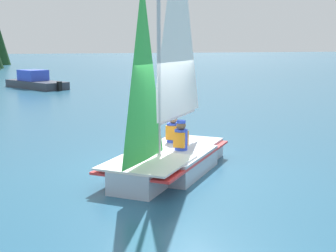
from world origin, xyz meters
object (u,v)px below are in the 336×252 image
Objects in this scene: sailor_helm at (181,143)px; sailor_crew at (173,136)px; sailboat_main at (169,137)px; motorboat_distant at (36,82)px.

sailor_crew is (0.89, -0.11, -0.01)m from sailor_helm.
sailboat_main is 22.29m from motorboat_distant.
sailor_crew is at bearing -145.88° from sailor_helm.
sailor_crew is 0.22× the size of motorboat_distant.
sailor_crew is at bearing 157.70° from motorboat_distant.
sailboat_main is 1.14× the size of motorboat_distant.
sailboat_main reaches higher than sailor_crew.
sailor_helm is 0.22× the size of motorboat_distant.
sailboat_main is at bearing 156.34° from motorboat_distant.
motorboat_distant is (22.21, 1.82, -0.40)m from sailboat_main.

